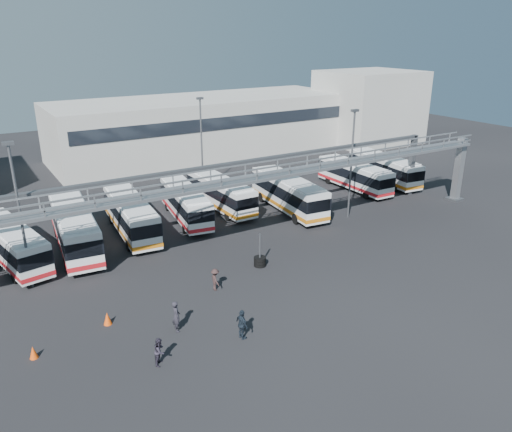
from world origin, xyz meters
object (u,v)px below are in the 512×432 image
bus_2 (74,227)px  light_pole_left (19,209)px  bus_6 (288,192)px  cone_right (107,318)px  bus_1 (12,243)px  pedestrian_b (160,351)px  bus_9 (384,168)px  light_pole_mid (352,159)px  cone_left (33,352)px  light_pole_back (201,140)px  bus_8 (354,175)px  tire_stack (260,261)px  bus_5 (221,192)px  pedestrian_a (176,316)px  pedestrian_c (215,280)px  pedestrian_d (242,325)px  bus_4 (185,202)px  bus_3 (131,214)px

bus_2 → light_pole_left: bearing=-124.9°
bus_6 → cone_right: bearing=-146.5°
bus_1 → cone_right: bus_1 is taller
pedestrian_b → bus_9: bearing=-21.4°
light_pole_mid → cone_left: 30.76m
light_pole_left → bus_6: 24.76m
light_pole_back → pedestrian_b: 31.41m
light_pole_left → bus_2: bearing=49.6°
light_pole_left → light_pole_back: bearing=35.0°
bus_8 → tire_stack: 22.21m
light_pole_left → light_pole_mid: (28.00, -1.00, 0.00)m
bus_5 → cone_left: 25.84m
pedestrian_a → pedestrian_b: (-2.00, -2.47, -0.19)m
pedestrian_c → light_pole_left: bearing=60.9°
light_pole_back → pedestrian_d: 29.52m
bus_2 → tire_stack: size_ratio=4.47×
light_pole_mid → pedestrian_c: size_ratio=6.50×
pedestrian_c → cone_left: pedestrian_c is taller
tire_stack → bus_2: bearing=136.7°
bus_4 → cone_right: bus_4 is taller
bus_4 → tire_stack: bus_4 is taller
bus_6 → bus_9: (15.11, 2.09, -0.10)m
bus_9 → bus_2: bearing=-172.5°
bus_2 → bus_6: bus_2 is taller
light_pole_mid → pedestrian_b: light_pole_mid is taller
light_pole_left → cone_left: 10.33m
light_pole_back → pedestrian_a: size_ratio=5.24×
light_pole_back → bus_1: bearing=-155.4°
bus_3 → bus_4: (5.49, 0.75, -0.10)m
bus_2 → bus_3: 5.01m
cone_left → light_pole_left: bearing=81.6°
bus_2 → bus_4: size_ratio=1.13×
bus_3 → pedestrian_b: (-4.67, -18.56, -1.03)m
cone_left → cone_right: 4.55m
light_pole_left → bus_3: size_ratio=0.93×
bus_6 → pedestrian_b: bearing=-134.6°
bus_5 → light_pole_left: bearing=-159.0°
bus_2 → bus_4: bearing=14.3°
light_pole_back → bus_9: light_pole_back is taller
bus_4 → cone_right: size_ratio=13.04×
cone_left → bus_5: bearing=38.9°
light_pole_left → pedestrian_c: 13.72m
bus_3 → pedestrian_d: 18.86m
pedestrian_b → pedestrian_c: bearing=-6.8°
pedestrian_d → cone_right: (-6.19, 5.58, -0.52)m
light_pole_left → light_pole_mid: size_ratio=1.00×
pedestrian_a → cone_left: size_ratio=2.68×
bus_5 → bus_8: size_ratio=1.01×
bus_2 → pedestrian_d: 18.71m
light_pole_left → bus_3: (9.07, 5.75, -3.92)m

